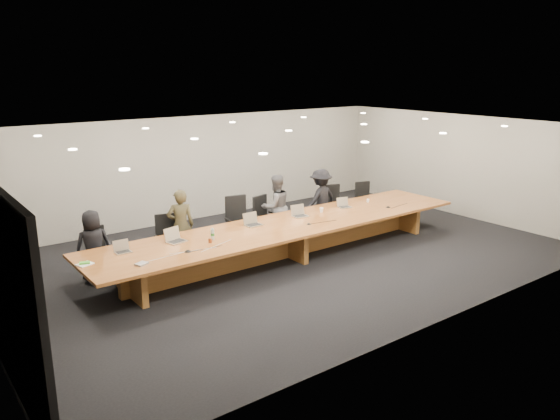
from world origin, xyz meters
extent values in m
plane|color=black|center=(0.00, 0.00, 0.00)|extent=(12.00, 12.00, 0.00)
cube|color=beige|center=(0.00, 4.00, 1.40)|extent=(12.00, 0.02, 2.80)
cube|color=brown|center=(0.00, 0.00, 0.72)|extent=(9.00, 1.80, 0.06)
cube|color=brown|center=(0.00, 0.00, 0.34)|extent=(7.65, 0.15, 0.69)
cube|color=brown|center=(-3.60, 0.00, 0.34)|extent=(0.12, 1.26, 0.69)
cube|color=brown|center=(0.00, 0.00, 0.34)|extent=(0.12, 1.26, 0.69)
cube|color=brown|center=(3.60, 0.00, 0.34)|extent=(0.12, 1.26, 0.69)
imported|color=black|center=(-3.84, 1.20, 0.71)|extent=(0.73, 0.51, 1.41)
imported|color=#38331E|center=(-1.98, 1.19, 0.79)|extent=(0.67, 0.56, 1.57)
imported|color=#4C4B4E|center=(0.58, 1.24, 0.79)|extent=(0.81, 0.66, 1.57)
imported|color=black|center=(2.01, 1.24, 0.78)|extent=(1.06, 0.68, 1.55)
cylinder|color=#ABBBB5|center=(-1.88, 0.01, 0.86)|extent=(0.08, 0.08, 0.22)
cylinder|color=brown|center=(-2.01, -0.12, 0.79)|extent=(0.09, 0.09, 0.09)
cone|color=white|center=(1.23, 0.32, 0.80)|extent=(0.11, 0.11, 0.10)
cone|color=white|center=(2.81, 0.35, 0.79)|extent=(0.08, 0.08, 0.08)
cube|color=white|center=(-4.35, 0.12, 0.76)|extent=(0.31, 0.28, 0.02)
cube|color=#51B731|center=(-4.35, 0.13, 0.78)|extent=(0.20, 0.14, 0.03)
cube|color=#AAAAAF|center=(-3.57, -0.46, 0.77)|extent=(0.25, 0.22, 0.03)
cone|color=black|center=(-2.61, -0.34, 0.77)|extent=(0.15, 0.15, 0.03)
cone|color=black|center=(0.34, -0.30, 0.76)|extent=(0.13, 0.13, 0.03)
cone|color=black|center=(2.81, -0.33, 0.76)|extent=(0.12, 0.12, 0.03)
camera|label=1|loc=(-6.97, -8.98, 4.06)|focal=35.00mm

